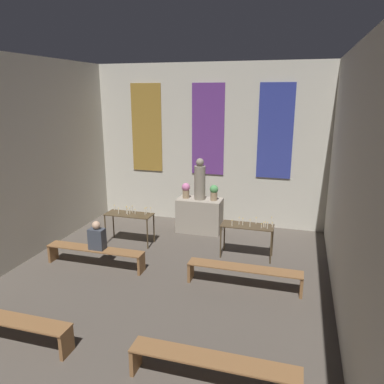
% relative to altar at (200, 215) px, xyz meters
% --- Properties ---
extents(wall_back, '(7.30, 0.16, 4.82)m').
position_rel_altar_xyz_m(wall_back, '(0.00, 0.99, 1.94)').
color(wall_back, beige).
rests_on(wall_back, ground_plane).
extents(wall_right, '(0.12, 11.27, 4.82)m').
position_rel_altar_xyz_m(wall_right, '(3.59, -4.59, 1.92)').
color(wall_right, beige).
rests_on(wall_right, ground_plane).
extents(altar, '(1.29, 0.66, 0.99)m').
position_rel_altar_xyz_m(altar, '(0.00, 0.00, 0.00)').
color(altar, gray).
rests_on(altar, ground_plane).
extents(statue, '(0.32, 0.32, 1.19)m').
position_rel_altar_xyz_m(statue, '(0.00, 0.00, 1.04)').
color(statue, gray).
rests_on(statue, altar).
extents(flower_vase_left, '(0.24, 0.24, 0.45)m').
position_rel_altar_xyz_m(flower_vase_left, '(-0.42, 0.00, 0.74)').
color(flower_vase_left, '#937A5B').
rests_on(flower_vase_left, altar).
extents(flower_vase_right, '(0.24, 0.24, 0.45)m').
position_rel_altar_xyz_m(flower_vase_right, '(0.42, 0.00, 0.74)').
color(flower_vase_right, '#937A5B').
rests_on(flower_vase_right, altar).
extents(candle_rack_left, '(1.28, 0.51, 1.04)m').
position_rel_altar_xyz_m(candle_rack_left, '(-1.58, -1.39, 0.24)').
color(candle_rack_left, '#473823').
rests_on(candle_rack_left, ground_plane).
extents(candle_rack_right, '(1.28, 0.51, 1.03)m').
position_rel_altar_xyz_m(candle_rack_right, '(1.59, -1.39, 0.24)').
color(candle_rack_right, '#473823').
rests_on(candle_rack_right, ground_plane).
extents(pew_second_left, '(2.39, 0.36, 0.45)m').
position_rel_altar_xyz_m(pew_second_left, '(-1.75, -5.78, -0.15)').
color(pew_second_left, brown).
rests_on(pew_second_left, ground_plane).
extents(pew_second_right, '(2.39, 0.36, 0.45)m').
position_rel_altar_xyz_m(pew_second_right, '(1.75, -5.78, -0.15)').
color(pew_second_right, brown).
rests_on(pew_second_right, ground_plane).
extents(pew_back_left, '(2.39, 0.36, 0.45)m').
position_rel_altar_xyz_m(pew_back_left, '(-1.75, -2.91, -0.15)').
color(pew_back_left, brown).
rests_on(pew_back_left, ground_plane).
extents(pew_back_right, '(2.39, 0.36, 0.45)m').
position_rel_altar_xyz_m(pew_back_right, '(1.75, -2.91, -0.15)').
color(pew_back_right, brown).
rests_on(pew_back_right, ground_plane).
extents(person_seated, '(0.36, 0.24, 0.68)m').
position_rel_altar_xyz_m(person_seated, '(-1.67, -2.91, 0.25)').
color(person_seated, '#383D47').
rests_on(person_seated, pew_back_left).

